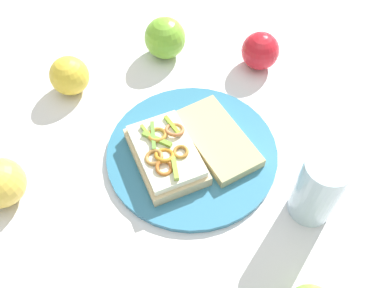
# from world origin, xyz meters

# --- Properties ---
(ground_plane) EXTENTS (2.00, 2.00, 0.00)m
(ground_plane) POSITION_xyz_m (0.00, 0.00, 0.00)
(ground_plane) COLOR white
(ground_plane) RESTS_ON ground
(plate) EXTENTS (0.29, 0.29, 0.01)m
(plate) POSITION_xyz_m (0.00, 0.00, 0.01)
(plate) COLOR teal
(plate) RESTS_ON ground_plane
(sandwich) EXTENTS (0.12, 0.16, 0.05)m
(sandwich) POSITION_xyz_m (0.05, -0.01, 0.03)
(sandwich) COLOR beige
(sandwich) RESTS_ON plate
(bread_slice_side) EXTENTS (0.09, 0.17, 0.02)m
(bread_slice_side) POSITION_xyz_m (-0.05, 0.01, 0.02)
(bread_slice_side) COLOR tan
(bread_slice_side) RESTS_ON plate
(apple_0) EXTENTS (0.11, 0.11, 0.08)m
(apple_0) POSITION_xyz_m (0.29, -0.09, 0.04)
(apple_0) COLOR gold
(apple_0) RESTS_ON ground_plane
(apple_1) EXTENTS (0.10, 0.10, 0.07)m
(apple_1) POSITION_xyz_m (0.11, -0.25, 0.04)
(apple_1) COLOR gold
(apple_1) RESTS_ON ground_plane
(apple_2) EXTENTS (0.09, 0.09, 0.08)m
(apple_2) POSITION_xyz_m (-0.09, -0.24, 0.04)
(apple_2) COLOR #77B632
(apple_2) RESTS_ON ground_plane
(apple_3) EXTENTS (0.10, 0.10, 0.07)m
(apple_3) POSITION_xyz_m (-0.23, -0.11, 0.04)
(apple_3) COLOR red
(apple_3) RESTS_ON ground_plane
(drinking_glass) EXTENTS (0.07, 0.07, 0.13)m
(drinking_glass) POSITION_xyz_m (-0.10, 0.19, 0.06)
(drinking_glass) COLOR silver
(drinking_glass) RESTS_ON ground_plane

